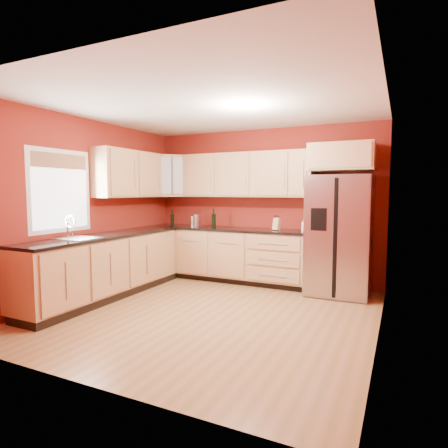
{
  "coord_description": "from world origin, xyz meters",
  "views": [
    {
      "loc": [
        2.19,
        -4.11,
        1.55
      ],
      "look_at": [
        -0.21,
        0.9,
        1.06
      ],
      "focal_mm": 30.0,
      "sensor_mm": 36.0,
      "label": 1
    }
  ],
  "objects_px": {
    "canister_left": "(197,220)",
    "wine_bottle_a": "(214,218)",
    "knife_block": "(277,224)",
    "refrigerator": "(339,235)",
    "soap_dispenser": "(303,226)"
  },
  "relations": [
    {
      "from": "wine_bottle_a",
      "to": "soap_dispenser",
      "type": "height_order",
      "value": "wine_bottle_a"
    },
    {
      "from": "canister_left",
      "to": "refrigerator",
      "type": "bearing_deg",
      "value": -2.03
    },
    {
      "from": "wine_bottle_a",
      "to": "soap_dispenser",
      "type": "distance_m",
      "value": 1.58
    },
    {
      "from": "refrigerator",
      "to": "canister_left",
      "type": "xyz_separation_m",
      "value": [
        -2.49,
        0.09,
        0.14
      ]
    },
    {
      "from": "soap_dispenser",
      "to": "wine_bottle_a",
      "type": "bearing_deg",
      "value": 179.91
    },
    {
      "from": "canister_left",
      "to": "wine_bottle_a",
      "type": "height_order",
      "value": "wine_bottle_a"
    },
    {
      "from": "soap_dispenser",
      "to": "refrigerator",
      "type": "bearing_deg",
      "value": -5.04
    },
    {
      "from": "canister_left",
      "to": "knife_block",
      "type": "distance_m",
      "value": 1.51
    },
    {
      "from": "canister_left",
      "to": "knife_block",
      "type": "height_order",
      "value": "canister_left"
    },
    {
      "from": "refrigerator",
      "to": "wine_bottle_a",
      "type": "height_order",
      "value": "refrigerator"
    },
    {
      "from": "refrigerator",
      "to": "canister_left",
      "type": "bearing_deg",
      "value": 177.97
    },
    {
      "from": "refrigerator",
      "to": "soap_dispenser",
      "type": "height_order",
      "value": "refrigerator"
    },
    {
      "from": "refrigerator",
      "to": "wine_bottle_a",
      "type": "bearing_deg",
      "value": 178.63
    },
    {
      "from": "canister_left",
      "to": "wine_bottle_a",
      "type": "relative_size",
      "value": 0.65
    },
    {
      "from": "wine_bottle_a",
      "to": "knife_block",
      "type": "bearing_deg",
      "value": -0.25
    }
  ]
}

